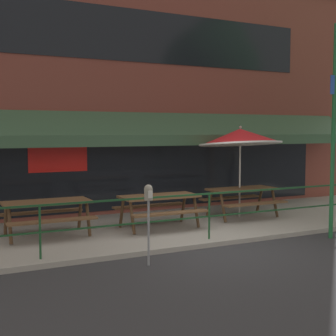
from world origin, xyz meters
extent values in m
plane|color=#2D2D30|center=(0.00, 0.00, 0.00)|extent=(120.00, 120.00, 0.00)
cube|color=#9E998E|center=(0.00, 2.00, 0.05)|extent=(15.00, 4.00, 0.10)
cube|color=brown|center=(0.00, 4.25, 3.41)|extent=(15.00, 0.50, 6.82)
cube|color=black|center=(0.00, 3.99, 4.91)|extent=(10.50, 0.02, 1.40)
cube|color=black|center=(0.00, 3.99, 1.35)|extent=(12.00, 0.02, 2.30)
cube|color=red|center=(-2.25, 3.97, 1.65)|extent=(1.50, 0.02, 0.70)
cube|color=#335138|center=(0.00, 3.45, 2.50)|extent=(13.80, 0.92, 0.70)
cube|color=#335138|center=(0.00, 2.94, 2.10)|extent=(13.80, 0.08, 0.28)
cylinder|color=#194723|center=(-3.45, 0.30, 0.57)|extent=(0.04, 0.04, 0.95)
cylinder|color=#194723|center=(0.00, 0.30, 0.57)|extent=(0.04, 0.04, 0.95)
cylinder|color=#194723|center=(3.45, 0.30, 0.57)|extent=(0.04, 0.04, 0.95)
cube|color=#194723|center=(0.00, 0.30, 1.05)|extent=(13.80, 0.04, 0.04)
cube|color=#194723|center=(0.00, 0.30, 0.57)|extent=(13.80, 0.03, 0.03)
cube|color=brown|center=(-2.97, 2.01, 0.84)|extent=(1.80, 0.80, 0.05)
cube|color=brown|center=(-2.97, 1.43, 0.54)|extent=(1.80, 0.26, 0.04)
cube|color=brown|center=(-2.97, 2.59, 0.54)|extent=(1.80, 0.26, 0.04)
cylinder|color=#48311E|center=(-2.17, 1.69, 0.47)|extent=(0.07, 0.30, 0.73)
cylinder|color=#48311E|center=(-2.17, 2.33, 0.47)|extent=(0.07, 0.30, 0.73)
cylinder|color=#48311E|center=(-3.77, 1.69, 0.47)|extent=(0.07, 0.30, 0.73)
cylinder|color=#48311E|center=(-3.77, 2.33, 0.47)|extent=(0.07, 0.30, 0.73)
cube|color=brown|center=(-0.46, 1.75, 0.84)|extent=(1.80, 0.80, 0.05)
cube|color=brown|center=(-0.46, 1.17, 0.54)|extent=(1.80, 0.26, 0.04)
cube|color=brown|center=(-0.46, 2.33, 0.54)|extent=(1.80, 0.26, 0.04)
cylinder|color=#48311E|center=(0.34, 1.43, 0.47)|extent=(0.07, 0.30, 0.73)
cylinder|color=#48311E|center=(0.34, 2.07, 0.47)|extent=(0.07, 0.30, 0.73)
cylinder|color=#48311E|center=(-1.26, 1.43, 0.47)|extent=(0.07, 0.30, 0.73)
cylinder|color=#48311E|center=(-1.26, 2.07, 0.47)|extent=(0.07, 0.30, 0.73)
cube|color=brown|center=(2.05, 2.01, 0.84)|extent=(1.80, 0.80, 0.05)
cube|color=brown|center=(2.05, 1.43, 0.54)|extent=(1.80, 0.26, 0.04)
cube|color=brown|center=(2.05, 2.59, 0.54)|extent=(1.80, 0.26, 0.04)
cylinder|color=#48311E|center=(2.85, 1.69, 0.47)|extent=(0.07, 0.30, 0.73)
cylinder|color=#48311E|center=(2.85, 2.33, 0.47)|extent=(0.07, 0.30, 0.73)
cylinder|color=#48311E|center=(1.25, 1.69, 0.47)|extent=(0.07, 0.30, 0.73)
cylinder|color=#48311E|center=(1.25, 2.33, 0.47)|extent=(0.07, 0.30, 0.73)
cylinder|color=#B7B2A8|center=(2.05, 2.13, 1.25)|extent=(0.04, 0.04, 2.30)
cone|color=red|center=(2.05, 2.13, 2.20)|extent=(2.10, 2.13, 0.57)
cylinder|color=white|center=(2.05, 2.13, 2.01)|extent=(2.14, 2.14, 0.22)
sphere|color=#B7B2A8|center=(2.05, 2.13, 2.44)|extent=(0.07, 0.07, 0.07)
cylinder|color=gray|center=(-1.77, -0.58, 0.57)|extent=(0.04, 0.04, 1.15)
cylinder|color=gray|center=(-1.77, -0.58, 1.25)|extent=(0.15, 0.15, 0.20)
sphere|color=gray|center=(-1.77, -0.58, 1.35)|extent=(0.14, 0.14, 0.14)
cube|color=silver|center=(-1.77, -0.66, 1.26)|extent=(0.08, 0.01, 0.13)
cylinder|color=#1E6033|center=(2.65, -0.45, 2.31)|extent=(0.09, 0.09, 4.61)
cube|color=blue|center=(2.65, -0.47, 3.32)|extent=(0.28, 0.02, 0.40)
camera|label=1|loc=(-5.02, -7.89, 2.34)|focal=50.00mm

